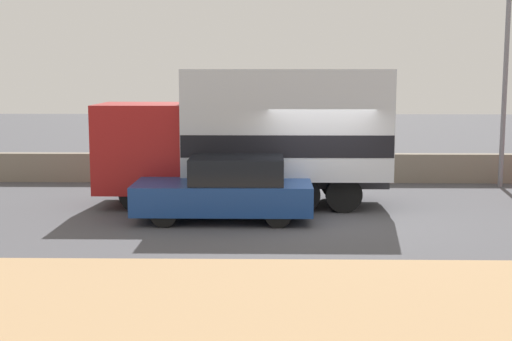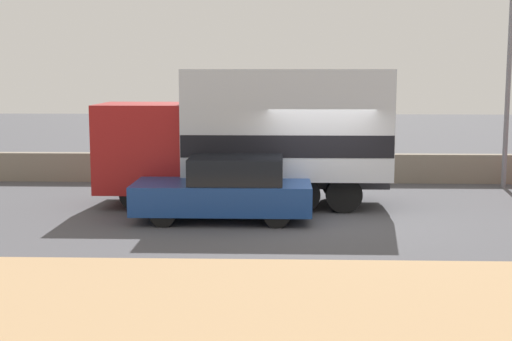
# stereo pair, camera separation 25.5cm
# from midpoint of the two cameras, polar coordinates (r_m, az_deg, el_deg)

# --- Properties ---
(ground_plane) EXTENTS (80.00, 80.00, 0.00)m
(ground_plane) POSITION_cam_midpoint_polar(r_m,az_deg,el_deg) (16.31, 4.94, -4.02)
(ground_plane) COLOR #47474C
(dirt_shoulder_foreground) EXTENTS (60.00, 4.16, 0.04)m
(dirt_shoulder_foreground) POSITION_cam_midpoint_polar(r_m,az_deg,el_deg) (10.91, 6.93, -10.04)
(dirt_shoulder_foreground) COLOR tan
(dirt_shoulder_foreground) RESTS_ON ground_plane
(stone_wall_backdrop) EXTENTS (60.00, 0.35, 0.88)m
(stone_wall_backdrop) POSITION_cam_midpoint_polar(r_m,az_deg,el_deg) (21.81, 3.96, 0.21)
(stone_wall_backdrop) COLOR gray
(stone_wall_backdrop) RESTS_ON ground_plane
(street_lamp) EXTENTS (0.56, 0.28, 7.28)m
(street_lamp) POSITION_cam_midpoint_polar(r_m,az_deg,el_deg) (21.90, 19.12, 9.68)
(street_lamp) COLOR slate
(street_lamp) RESTS_ON ground_plane
(box_truck) EXTENTS (7.22, 2.55, 3.42)m
(box_truck) POSITION_cam_midpoint_polar(r_m,az_deg,el_deg) (17.88, -0.27, 3.02)
(box_truck) COLOR maroon
(box_truck) RESTS_ON ground_plane
(car_hatchback) EXTENTS (4.01, 1.88, 1.47)m
(car_hatchback) POSITION_cam_midpoint_polar(r_m,az_deg,el_deg) (16.25, -2.76, -1.46)
(car_hatchback) COLOR navy
(car_hatchback) RESTS_ON ground_plane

